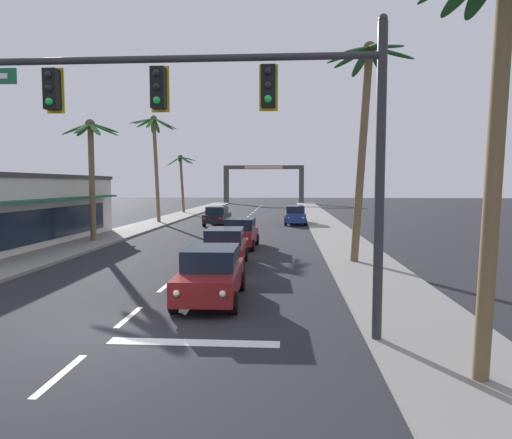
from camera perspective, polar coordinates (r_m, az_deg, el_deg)
name	(u,v)px	position (r m, az deg, el deg)	size (l,w,h in m)	color
ground_plane	(111,332)	(12.19, -17.67, -13.29)	(220.00, 220.00, 0.00)	#232328
sidewalk_right	(338,237)	(31.19, 10.21, -2.23)	(3.20, 110.00, 0.14)	gray
sidewalk_left	(112,236)	(33.29, -17.56, -1.94)	(3.20, 110.00, 0.14)	gray
lane_markings	(229,238)	(30.91, -3.45, -2.35)	(4.28, 86.99, 0.01)	silver
traffic_signal_mast	(232,115)	(10.54, -3.01, 12.95)	(10.42, 0.41, 7.37)	#2D2D33
sedan_lead_at_stop_bar	(211,274)	(14.49, -5.65, -6.77)	(2.03, 4.48, 1.68)	maroon
sedan_third_in_queue	(225,247)	(20.40, -3.96, -3.48)	(2.08, 4.50, 1.68)	maroon
sedan_fifth_in_queue	(240,233)	(26.31, -2.01, -1.68)	(2.02, 4.48, 1.68)	maroon
sedan_oncoming_far	(217,216)	(40.32, -4.86, 0.46)	(2.12, 4.52, 1.68)	black
sedan_parked_nearest_kerb	(295,215)	(41.40, 4.92, 0.56)	(1.98, 4.46, 1.68)	navy
palm_left_second	(91,156)	(30.16, -19.92, 7.52)	(3.35, 3.35, 7.65)	brown
palm_left_third	(155,143)	(43.72, -12.57, 9.27)	(4.26, 4.21, 9.97)	brown
palm_left_farthest	(181,170)	(57.56, -9.36, 6.16)	(3.85, 3.81, 7.27)	brown
palm_right_nearest	(503,41)	(9.37, 28.51, 19.02)	(3.14, 3.19, 8.06)	brown
palm_right_second	(365,108)	(21.49, 13.48, 13.42)	(4.05, 4.01, 9.96)	brown
town_gateway_arch	(264,179)	(85.82, 0.97, 5.11)	(15.06, 0.90, 7.13)	#423D38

